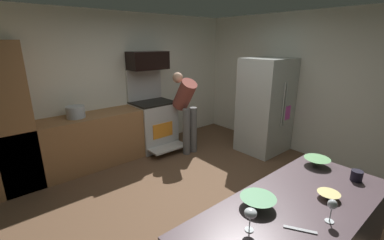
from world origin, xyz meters
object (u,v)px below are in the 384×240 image
stock_pot (76,112)px  person_cook (186,107)px  mixing_bowl_large (328,195)px  wine_glass_far (332,206)px  mixing_bowl_small (317,162)px  oven_range (153,123)px  wine_glass_near (250,214)px  refrigerator (265,106)px  microwave (148,60)px  mug_coffee (357,176)px  mixing_bowl_prep (258,202)px

stock_pot → person_cook: bearing=-17.8°
mixing_bowl_large → wine_glass_far: (-0.28, -0.12, 0.10)m
mixing_bowl_small → oven_range: bearing=87.5°
oven_range → mixing_bowl_small: size_ratio=6.36×
wine_glass_near → wine_glass_far: size_ratio=0.94×
refrigerator → wine_glass_far: refrigerator is taller
stock_pot → oven_range: bearing=-0.4°
microwave → person_cook: (0.38, -0.66, -0.84)m
mixing_bowl_small → wine_glass_near: bearing=-173.8°
microwave → mug_coffee: 3.81m
refrigerator → person_cook: bearing=142.2°
mug_coffee → stock_pot: 3.85m
mixing_bowl_small → mixing_bowl_prep: mixing_bowl_prep is taller
mixing_bowl_large → wine_glass_near: 0.79m
refrigerator → mug_coffee: refrigerator is taller
refrigerator → wine_glass_near: bearing=-147.4°
person_cook → mixing_bowl_large: (-1.01, -3.01, 0.03)m
mixing_bowl_small → stock_pot: (-1.29, 3.28, 0.06)m
wine_glass_near → microwave: bearing=68.2°
mixing_bowl_small → wine_glass_far: (-0.77, -0.44, 0.09)m
microwave → wine_glass_near: 3.83m
oven_range → refrigerator: size_ratio=0.87×
microwave → mixing_bowl_large: microwave is taller
microwave → mixing_bowl_small: microwave is taller
refrigerator → mixing_bowl_large: size_ratio=10.49×
mixing_bowl_prep → wine_glass_far: wine_glass_far is taller
person_cook → wine_glass_near: bearing=-122.1°
mixing_bowl_prep → wine_glass_far: (0.23, -0.42, 0.09)m
microwave → mixing_bowl_prep: (-1.14, -3.38, -0.79)m
microwave → oven_range: bearing=-90.0°
refrigerator → wine_glass_near: (-2.98, -1.90, 0.13)m
refrigerator → mug_coffee: 2.76m
oven_range → wine_glass_near: bearing=-112.3°
person_cook → mixing_bowl_prep: person_cook is taller
refrigerator → microwave: bearing=134.8°
mug_coffee → wine_glass_near: bearing=169.6°
refrigerator → mixing_bowl_small: 2.47m
person_cook → stock_pot: 1.91m
wine_glass_far → stock_pot: 3.76m
wine_glass_near → wine_glass_far: bearing=-32.1°
wine_glass_near → mug_coffee: bearing=-10.4°
refrigerator → stock_pot: refrigerator is taller
oven_range → mixing_bowl_small: 3.30m
oven_range → refrigerator: (1.58, -1.50, 0.38)m
oven_range → person_cook: size_ratio=1.03×
oven_range → mug_coffee: oven_range is taller
wine_glass_near → mixing_bowl_prep: bearing=25.0°
microwave → stock_pot: size_ratio=2.59×
person_cook → microwave: bearing=119.9°
wine_glass_near → mug_coffee: wine_glass_near is taller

